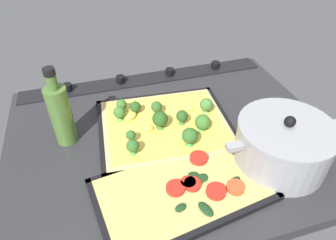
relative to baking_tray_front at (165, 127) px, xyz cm
name	(u,v)px	position (x,y,z in cm)	size (l,w,h in cm)	color
ground_plane	(172,140)	(-0.80, 3.16, -1.86)	(81.72, 64.14, 3.00)	#28282B
stove_control_panel	(146,78)	(-0.80, -25.41, 0.18)	(78.45, 7.00, 2.60)	black
baking_tray_front	(165,127)	(0.00, 0.00, 0.00)	(36.15, 31.55, 1.30)	black
broccoli_pizza	(165,123)	(0.09, 0.37, 1.66)	(33.58, 28.98, 6.20)	tan
baking_tray_back	(182,190)	(2.38, 20.58, 0.01)	(38.33, 26.14, 1.30)	black
veggie_pizza_back	(185,187)	(1.71, 20.65, 0.73)	(35.61, 23.42, 1.90)	tan
cooking_pot	(283,144)	(-21.54, 18.77, 5.00)	(27.71, 20.93, 13.03)	gray
oil_bottle	(61,114)	(24.62, -2.79, 7.87)	(5.13, 5.13, 20.18)	#476B2D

